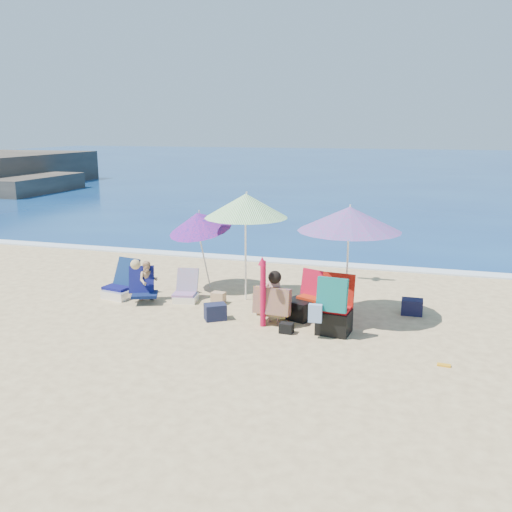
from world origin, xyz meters
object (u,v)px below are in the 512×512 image
(umbrella_turquoise, at_px, (349,219))
(umbrella_blue, at_px, (199,221))
(camp_chair_left, at_px, (303,304))
(furled_umbrella, at_px, (263,287))
(chair_rainbow, at_px, (186,293))
(person_left, at_px, (146,281))
(camp_chair_right, at_px, (333,312))
(person_center, at_px, (273,298))
(chair_navy, at_px, (121,287))
(umbrella_striped, at_px, (246,206))

(umbrella_turquoise, bearing_deg, umbrella_blue, 163.05)
(umbrella_turquoise, relative_size, camp_chair_left, 2.51)
(furled_umbrella, height_order, chair_rainbow, furled_umbrella)
(person_left, bearing_deg, camp_chair_left, -2.02)
(camp_chair_right, bearing_deg, camp_chair_left, 135.63)
(furled_umbrella, height_order, person_center, furled_umbrella)
(chair_navy, relative_size, camp_chair_left, 0.94)
(chair_rainbow, distance_m, person_center, 2.27)
(furled_umbrella, xyz_separation_m, person_left, (-2.73, 0.80, -0.31))
(chair_rainbow, xyz_separation_m, camp_chair_left, (2.55, -0.35, 0.10))
(chair_rainbow, bearing_deg, furled_umbrella, -27.97)
(umbrella_striped, bearing_deg, umbrella_turquoise, -16.30)
(umbrella_blue, height_order, camp_chair_left, umbrella_blue)
(camp_chair_left, bearing_deg, person_left, 177.98)
(person_left, bearing_deg, person_center, -11.42)
(umbrella_turquoise, height_order, chair_rainbow, umbrella_turquoise)
(chair_rainbow, bearing_deg, camp_chair_left, -7.91)
(umbrella_turquoise, height_order, camp_chair_right, umbrella_turquoise)
(umbrella_turquoise, distance_m, umbrella_blue, 3.53)
(umbrella_blue, bearing_deg, person_left, -125.52)
(chair_navy, distance_m, chair_rainbow, 1.47)
(furled_umbrella, height_order, chair_navy, furled_umbrella)
(umbrella_striped, xyz_separation_m, chair_navy, (-2.64, -0.54, -1.77))
(umbrella_striped, relative_size, camp_chair_left, 2.55)
(chair_rainbow, relative_size, person_left, 0.69)
(camp_chair_right, bearing_deg, furled_umbrella, -178.90)
(chair_rainbow, bearing_deg, camp_chair_right, -17.43)
(umbrella_turquoise, xyz_separation_m, umbrella_striped, (-2.16, 0.63, 0.07))
(furled_umbrella, distance_m, person_center, 0.36)
(umbrella_blue, xyz_separation_m, person_left, (-0.76, -1.07, -1.12))
(furled_umbrella, xyz_separation_m, chair_rainbow, (-1.95, 1.04, -0.57))
(umbrella_turquoise, height_order, person_left, umbrella_turquoise)
(furled_umbrella, distance_m, chair_rainbow, 2.28)
(camp_chair_right, bearing_deg, umbrella_striped, 144.66)
(chair_navy, bearing_deg, umbrella_blue, 32.68)
(furled_umbrella, bearing_deg, umbrella_turquoise, 31.24)
(umbrella_striped, bearing_deg, umbrella_blue, 161.87)
(chair_navy, xyz_separation_m, chair_rainbow, (1.46, 0.10, -0.04))
(umbrella_turquoise, bearing_deg, person_left, -179.40)
(furled_umbrella, relative_size, chair_navy, 1.61)
(umbrella_blue, distance_m, person_center, 2.87)
(person_left, bearing_deg, umbrella_blue, 54.48)
(umbrella_turquoise, xyz_separation_m, camp_chair_left, (-0.79, -0.16, -1.64))
(chair_rainbow, relative_size, person_center, 0.64)
(umbrella_striped, xyz_separation_m, person_center, (0.91, -1.25, -1.50))
(umbrella_blue, distance_m, person_left, 1.72)
(furled_umbrella, relative_size, person_left, 1.43)
(umbrella_striped, distance_m, camp_chair_left, 2.34)
(chair_navy, distance_m, camp_chair_left, 4.03)
(chair_navy, bearing_deg, camp_chair_left, -3.63)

